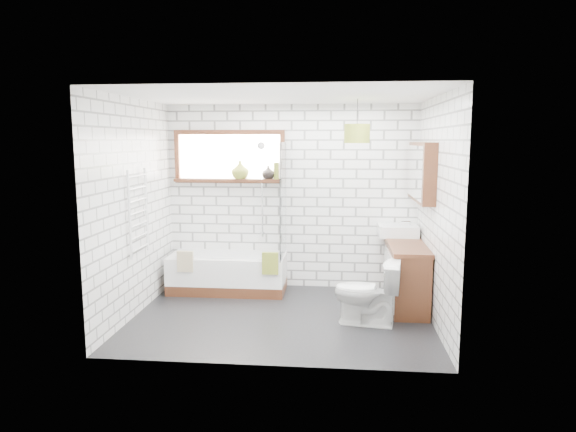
# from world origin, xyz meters

# --- Properties ---
(floor) EXTENTS (3.40, 2.60, 0.01)m
(floor) POSITION_xyz_m (0.00, 0.00, -0.01)
(floor) COLOR black
(floor) RESTS_ON ground
(ceiling) EXTENTS (3.40, 2.60, 0.01)m
(ceiling) POSITION_xyz_m (0.00, 0.00, 2.50)
(ceiling) COLOR white
(ceiling) RESTS_ON ground
(wall_back) EXTENTS (3.40, 0.01, 2.50)m
(wall_back) POSITION_xyz_m (0.00, 1.30, 1.25)
(wall_back) COLOR white
(wall_back) RESTS_ON ground
(wall_front) EXTENTS (3.40, 0.01, 2.50)m
(wall_front) POSITION_xyz_m (0.00, -1.30, 1.25)
(wall_front) COLOR white
(wall_front) RESTS_ON ground
(wall_left) EXTENTS (0.01, 2.60, 2.50)m
(wall_left) POSITION_xyz_m (-1.70, 0.00, 1.25)
(wall_left) COLOR white
(wall_left) RESTS_ON ground
(wall_right) EXTENTS (0.01, 2.60, 2.50)m
(wall_right) POSITION_xyz_m (1.70, 0.00, 1.25)
(wall_right) COLOR white
(wall_right) RESTS_ON ground
(window) EXTENTS (1.52, 0.16, 0.68)m
(window) POSITION_xyz_m (-0.85, 1.26, 1.80)
(window) COLOR #3C1D10
(window) RESTS_ON wall_back
(towel_radiator) EXTENTS (0.06, 0.52, 1.00)m
(towel_radiator) POSITION_xyz_m (-1.66, 0.00, 1.20)
(towel_radiator) COLOR white
(towel_radiator) RESTS_ON wall_left
(mirror_cabinet) EXTENTS (0.16, 1.20, 0.70)m
(mirror_cabinet) POSITION_xyz_m (1.62, 0.60, 1.65)
(mirror_cabinet) COLOR #3C1D10
(mirror_cabinet) RESTS_ON wall_right
(shower_riser) EXTENTS (0.02, 0.02, 1.30)m
(shower_riser) POSITION_xyz_m (-0.40, 1.26, 1.35)
(shower_riser) COLOR silver
(shower_riser) RESTS_ON wall_back
(bathtub) EXTENTS (1.54, 0.68, 0.50)m
(bathtub) POSITION_xyz_m (-0.83, 0.96, 0.25)
(bathtub) COLOR white
(bathtub) RESTS_ON floor
(shower_screen) EXTENTS (0.02, 0.72, 1.50)m
(shower_screen) POSITION_xyz_m (-0.08, 0.96, 1.25)
(shower_screen) COLOR white
(shower_screen) RESTS_ON bathtub
(towel_green) EXTENTS (0.21, 0.06, 0.28)m
(towel_green) POSITION_xyz_m (-0.21, 0.62, 0.48)
(towel_green) COLOR olive
(towel_green) RESTS_ON bathtub
(towel_beige) EXTENTS (0.21, 0.05, 0.27)m
(towel_beige) POSITION_xyz_m (-1.31, 0.62, 0.48)
(towel_beige) COLOR tan
(towel_beige) RESTS_ON bathtub
(vanity) EXTENTS (0.44, 1.36, 0.78)m
(vanity) POSITION_xyz_m (1.48, 0.61, 0.39)
(vanity) COLOR #3C1D10
(vanity) RESTS_ON floor
(basin) EXTENTS (0.50, 0.44, 0.15)m
(basin) POSITION_xyz_m (1.42, 1.07, 0.85)
(basin) COLOR white
(basin) RESTS_ON vanity
(tap) EXTENTS (0.03, 0.03, 0.14)m
(tap) POSITION_xyz_m (1.58, 1.07, 0.90)
(tap) COLOR silver
(tap) RESTS_ON vanity
(toilet) EXTENTS (0.51, 0.77, 0.73)m
(toilet) POSITION_xyz_m (0.96, -0.14, 0.36)
(toilet) COLOR white
(toilet) RESTS_ON floor
(vase_olive) EXTENTS (0.30, 0.30, 0.25)m
(vase_olive) POSITION_xyz_m (-0.70, 1.23, 1.60)
(vase_olive) COLOR olive
(vase_olive) RESTS_ON window
(vase_dark) EXTENTS (0.19, 0.19, 0.18)m
(vase_dark) POSITION_xyz_m (-0.31, 1.23, 1.57)
(vase_dark) COLOR black
(vase_dark) RESTS_ON window
(bottle) EXTENTS (0.08, 0.08, 0.22)m
(bottle) POSITION_xyz_m (-0.20, 1.23, 1.59)
(bottle) COLOR olive
(bottle) RESTS_ON window
(pendant) EXTENTS (0.30, 0.30, 0.22)m
(pendant) POSITION_xyz_m (0.84, 0.45, 2.10)
(pendant) COLOR olive
(pendant) RESTS_ON ceiling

